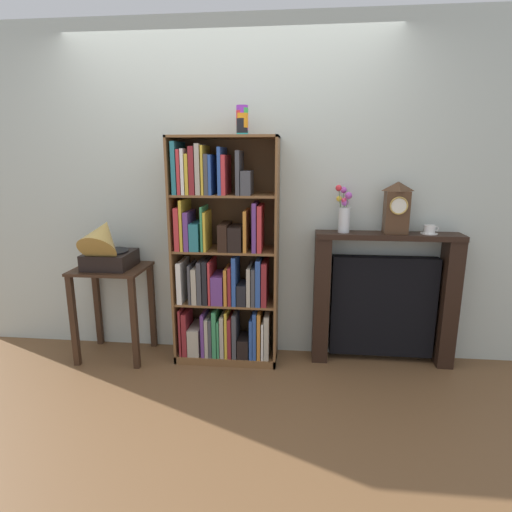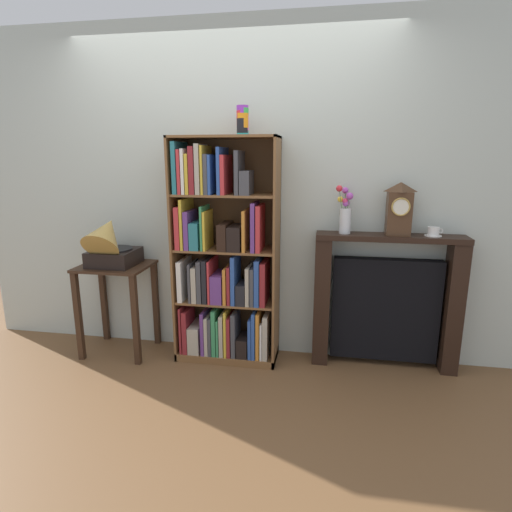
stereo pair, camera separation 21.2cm
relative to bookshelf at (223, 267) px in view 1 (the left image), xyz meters
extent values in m
cube|color=brown|center=(0.03, -0.07, -0.77)|extent=(7.72, 6.40, 0.02)
cube|color=beige|center=(0.18, 0.22, 0.54)|extent=(4.72, 0.08, 2.60)
cube|color=brown|center=(-0.36, 0.01, 0.11)|extent=(0.02, 0.34, 1.74)
cube|color=brown|center=(0.42, 0.01, 0.11)|extent=(0.02, 0.34, 1.74)
cube|color=brown|center=(0.03, 0.18, 0.11)|extent=(0.80, 0.01, 1.74)
cube|color=brown|center=(0.03, 0.01, 0.97)|extent=(0.80, 0.34, 0.02)
cube|color=brown|center=(0.03, 0.01, -0.73)|extent=(0.80, 0.34, 0.06)
cube|color=maroon|center=(-0.32, -0.02, -0.51)|extent=(0.02, 0.26, 0.38)
cube|color=maroon|center=(-0.29, -0.04, -0.52)|extent=(0.04, 0.23, 0.35)
cube|color=#B2A893|center=(-0.22, -0.02, -0.59)|extent=(0.09, 0.27, 0.22)
cube|color=#663884|center=(-0.14, -0.02, -0.53)|extent=(0.03, 0.26, 0.35)
cube|color=#B2A893|center=(-0.11, -0.01, -0.54)|extent=(0.03, 0.28, 0.31)
cube|color=#424247|center=(-0.09, -0.03, -0.54)|extent=(0.02, 0.24, 0.31)
cube|color=#388E56|center=(-0.05, -0.01, -0.51)|extent=(0.03, 0.27, 0.38)
cube|color=#388E56|center=(-0.02, -0.01, -0.55)|extent=(0.02, 0.28, 0.30)
cube|color=#B2A893|center=(0.01, -0.03, -0.53)|extent=(0.03, 0.24, 0.33)
cube|color=gold|center=(0.04, -0.01, -0.51)|extent=(0.02, 0.29, 0.37)
cube|color=maroon|center=(0.07, -0.02, -0.54)|extent=(0.03, 0.26, 0.32)
cube|color=#424247|center=(0.10, -0.04, -0.52)|extent=(0.03, 0.23, 0.35)
cube|color=black|center=(0.17, -0.05, -0.62)|extent=(0.09, 0.21, 0.15)
cube|color=#2D519E|center=(0.23, -0.03, -0.54)|extent=(0.02, 0.24, 0.32)
cube|color=#2D519E|center=(0.26, -0.03, -0.51)|extent=(0.03, 0.25, 0.37)
cube|color=orange|center=(0.29, -0.02, -0.51)|extent=(0.03, 0.26, 0.37)
cube|color=white|center=(0.32, -0.02, -0.55)|extent=(0.02, 0.27, 0.29)
cube|color=#B2A893|center=(0.35, -0.04, -0.52)|extent=(0.04, 0.22, 0.35)
cube|color=brown|center=(0.03, 0.01, -0.27)|extent=(0.76, 0.32, 0.02)
cube|color=white|center=(-0.31, -0.01, -0.11)|extent=(0.04, 0.27, 0.32)
cube|color=#424247|center=(-0.23, -0.03, -0.11)|extent=(0.02, 0.23, 0.30)
cube|color=#B2A893|center=(-0.20, -0.03, -0.13)|extent=(0.04, 0.25, 0.28)
cube|color=#424247|center=(-0.16, -0.01, -0.10)|extent=(0.03, 0.28, 0.33)
cube|color=black|center=(-0.11, -0.03, -0.10)|extent=(0.04, 0.24, 0.34)
cube|color=#C63338|center=(-0.08, -0.01, -0.10)|extent=(0.02, 0.29, 0.33)
cube|color=#663884|center=(-0.02, -0.02, -0.15)|extent=(0.09, 0.25, 0.22)
cube|color=orange|center=(0.04, -0.03, -0.13)|extent=(0.02, 0.24, 0.28)
cube|color=maroon|center=(0.07, -0.01, -0.12)|extent=(0.02, 0.28, 0.29)
cube|color=#2D519E|center=(0.11, -0.02, -0.08)|extent=(0.03, 0.25, 0.37)
cube|color=black|center=(0.16, -0.05, -0.19)|extent=(0.07, 0.20, 0.16)
cube|color=#B2A893|center=(0.22, -0.01, -0.12)|extent=(0.03, 0.28, 0.29)
cube|color=#424247|center=(0.25, -0.04, -0.12)|extent=(0.03, 0.23, 0.29)
cube|color=#2D519E|center=(0.29, -0.01, -0.09)|extent=(0.04, 0.27, 0.35)
cube|color=maroon|center=(0.33, -0.01, -0.10)|extent=(0.04, 0.27, 0.33)
cube|color=brown|center=(0.03, 0.01, 0.14)|extent=(0.76, 0.32, 0.02)
cube|color=#C63338|center=(-0.31, -0.03, 0.31)|extent=(0.04, 0.24, 0.32)
cube|color=gold|center=(-0.28, 0.00, 0.34)|extent=(0.02, 0.29, 0.38)
cube|color=#663884|center=(-0.24, -0.02, 0.29)|extent=(0.04, 0.26, 0.29)
cube|color=teal|center=(-0.19, -0.01, 0.25)|extent=(0.07, 0.27, 0.20)
cube|color=#388E56|center=(-0.13, -0.03, 0.32)|extent=(0.02, 0.23, 0.33)
cube|color=gold|center=(-0.11, -0.03, 0.30)|extent=(0.02, 0.24, 0.29)
cube|color=black|center=(0.02, -0.02, 0.25)|extent=(0.07, 0.26, 0.20)
cube|color=black|center=(0.12, -0.03, 0.24)|extent=(0.10, 0.24, 0.18)
cube|color=orange|center=(0.19, -0.02, 0.30)|extent=(0.02, 0.26, 0.30)
cube|color=#663884|center=(0.26, -0.03, 0.33)|extent=(0.03, 0.24, 0.36)
cube|color=#C63338|center=(0.30, -0.02, 0.32)|extent=(0.03, 0.26, 0.34)
cube|color=brown|center=(0.03, 0.01, 0.56)|extent=(0.76, 0.32, 0.02)
cube|color=teal|center=(-0.32, -0.01, 0.75)|extent=(0.03, 0.29, 0.37)
cube|color=#C63338|center=(-0.28, -0.03, 0.73)|extent=(0.02, 0.23, 0.32)
cube|color=white|center=(-0.25, -0.03, 0.73)|extent=(0.02, 0.24, 0.32)
cube|color=gold|center=(-0.22, -0.01, 0.71)|extent=(0.02, 0.28, 0.29)
cube|color=maroon|center=(-0.19, -0.03, 0.74)|extent=(0.04, 0.25, 0.34)
cube|color=#B2A893|center=(-0.14, -0.03, 0.75)|extent=(0.03, 0.24, 0.36)
cube|color=gold|center=(-0.11, -0.02, 0.74)|extent=(0.02, 0.26, 0.35)
cube|color=#424247|center=(-0.08, -0.03, 0.71)|extent=(0.03, 0.25, 0.29)
cube|color=#2D519E|center=(-0.05, 0.00, 0.71)|extent=(0.02, 0.29, 0.28)
cube|color=#2D519E|center=(0.01, -0.01, 0.73)|extent=(0.02, 0.29, 0.34)
cube|color=#C63338|center=(0.04, -0.01, 0.71)|extent=(0.03, 0.28, 0.28)
cube|color=#424247|center=(0.14, -0.02, 0.72)|extent=(0.03, 0.26, 0.31)
cube|color=#424247|center=(0.20, -0.05, 0.65)|extent=(0.07, 0.21, 0.17)
cylinder|color=#28B2B7|center=(0.16, 0.03, 1.03)|extent=(0.08, 0.08, 0.10)
cylinder|color=black|center=(0.16, 0.03, 1.05)|extent=(0.08, 0.08, 0.10)
cylinder|color=pink|center=(0.16, 0.03, 1.07)|extent=(0.08, 0.08, 0.10)
cylinder|color=orange|center=(0.16, 0.03, 1.09)|extent=(0.08, 0.08, 0.10)
cylinder|color=red|center=(0.16, 0.03, 1.10)|extent=(0.08, 0.08, 0.10)
cylinder|color=green|center=(0.16, 0.03, 1.12)|extent=(0.08, 0.08, 0.10)
cylinder|color=purple|center=(0.16, 0.03, 1.14)|extent=(0.08, 0.08, 0.10)
cube|color=#382316|center=(-0.88, -0.04, -0.02)|extent=(0.55, 0.45, 0.02)
cube|color=#382316|center=(-1.13, -0.24, -0.40)|extent=(0.04, 0.04, 0.73)
cube|color=#382316|center=(-0.64, -0.24, -0.40)|extent=(0.04, 0.04, 0.73)
cube|color=#382316|center=(-1.13, 0.15, -0.40)|extent=(0.04, 0.04, 0.73)
cube|color=#382316|center=(-0.64, 0.15, -0.40)|extent=(0.04, 0.04, 0.73)
cube|color=black|center=(-0.88, -0.04, 0.05)|extent=(0.35, 0.34, 0.12)
cylinder|color=black|center=(-0.88, -0.04, 0.12)|extent=(0.29, 0.29, 0.01)
cylinder|color=#B79347|center=(-0.88, -0.10, 0.14)|extent=(0.03, 0.03, 0.06)
cone|color=#B79347|center=(-0.88, -0.14, 0.26)|extent=(0.29, 0.39, 0.39)
cube|color=black|center=(1.25, 0.08, 0.26)|extent=(1.08, 0.21, 0.04)
cube|color=black|center=(0.77, 0.08, -0.26)|extent=(0.12, 0.19, 1.00)
cube|color=black|center=(1.73, 0.08, -0.26)|extent=(0.12, 0.19, 1.00)
cube|color=black|center=(1.25, 0.11, -0.31)|extent=(0.80, 0.11, 0.80)
cube|color=#472D1C|center=(1.29, 0.08, 0.44)|extent=(0.17, 0.13, 0.31)
pyramid|color=#472D1C|center=(1.29, 0.08, 0.63)|extent=(0.17, 0.13, 0.07)
cylinder|color=silver|center=(1.29, 0.01, 0.49)|extent=(0.12, 0.01, 0.12)
torus|color=#B79347|center=(1.29, 0.01, 0.49)|extent=(0.13, 0.01, 0.13)
cylinder|color=silver|center=(0.92, 0.08, 0.37)|extent=(0.09, 0.09, 0.19)
cylinder|color=#4C753D|center=(0.92, 0.07, 0.42)|extent=(0.04, 0.01, 0.26)
sphere|color=#B24CB7|center=(0.94, 0.07, 0.56)|extent=(0.05, 0.05, 0.05)
cylinder|color=#4C753D|center=(0.90, 0.08, 0.41)|extent=(0.05, 0.05, 0.24)
sphere|color=yellow|center=(0.87, 0.10, 0.53)|extent=(0.04, 0.04, 0.04)
cylinder|color=#4C753D|center=(0.91, 0.09, 0.40)|extent=(0.02, 0.01, 0.21)
sphere|color=#B24CB7|center=(0.92, 0.10, 0.50)|extent=(0.05, 0.05, 0.05)
cylinder|color=#4C753D|center=(0.89, 0.05, 0.45)|extent=(0.06, 0.02, 0.32)
sphere|color=red|center=(0.86, 0.04, 0.61)|extent=(0.05, 0.05, 0.05)
cylinder|color=#4C753D|center=(0.91, 0.08, 0.41)|extent=(0.01, 0.02, 0.22)
sphere|color=#EA4275|center=(0.91, 0.09, 0.52)|extent=(0.04, 0.04, 0.04)
cylinder|color=#4C753D|center=(0.91, 0.11, 0.44)|extent=(0.02, 0.06, 0.30)
sphere|color=#B24CB7|center=(0.91, 0.14, 0.59)|extent=(0.05, 0.05, 0.05)
cylinder|color=white|center=(1.54, 0.08, 0.28)|extent=(0.12, 0.12, 0.01)
cylinder|color=white|center=(1.54, 0.08, 0.32)|extent=(0.08, 0.08, 0.06)
torus|color=white|center=(1.59, 0.08, 0.32)|extent=(0.04, 0.01, 0.04)
camera|label=1|loc=(0.58, -3.06, 0.83)|focal=29.14mm
camera|label=2|loc=(0.79, -3.03, 0.83)|focal=29.14mm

